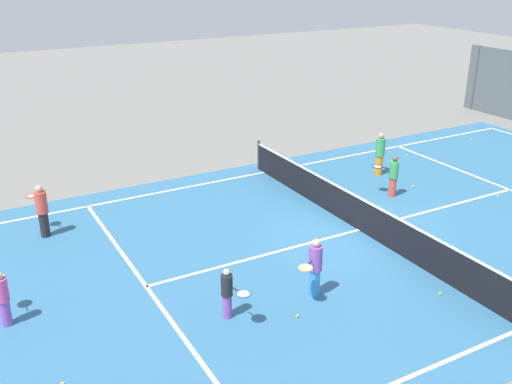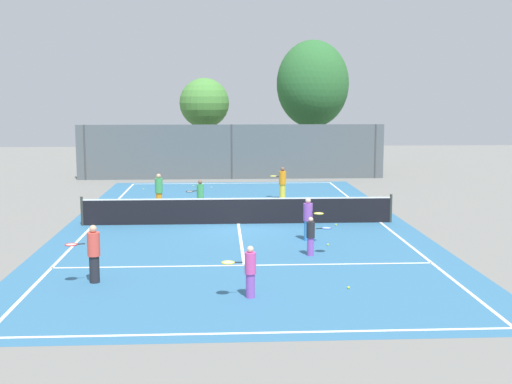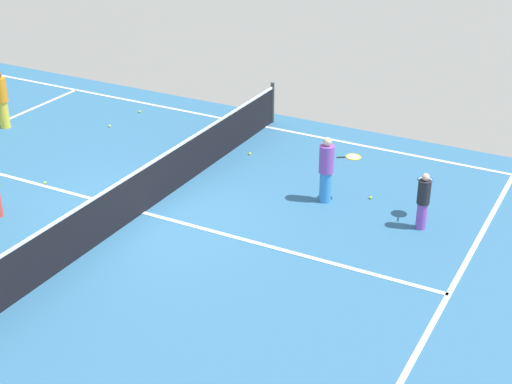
{
  "view_description": "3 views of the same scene",
  "coord_description": "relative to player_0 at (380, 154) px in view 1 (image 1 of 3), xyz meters",
  "views": [
    {
      "loc": [
        11.85,
        -9.99,
        7.36
      ],
      "look_at": [
        -1.19,
        -2.73,
        1.3
      ],
      "focal_mm": 41.11,
      "sensor_mm": 36.0,
      "label": 1
    },
    {
      "loc": [
        -0.68,
        -25.32,
        4.86
      ],
      "look_at": [
        0.64,
        -0.8,
        1.34
      ],
      "focal_mm": 47.24,
      "sensor_mm": 36.0,
      "label": 2
    },
    {
      "loc": [
        -11.21,
        -8.64,
        7.37
      ],
      "look_at": [
        -0.39,
        -2.87,
        1.32
      ],
      "focal_mm": 53.55,
      "sensor_mm": 36.0,
      "label": 3
    }
  ],
  "objects": [
    {
      "name": "tennis_ball_1",
      "position": [
        3.55,
        2.04,
        -0.76
      ],
      "size": [
        0.07,
        0.07,
        0.07
      ],
      "primitive_type": "sphere",
      "color": "#CCE533",
      "rests_on": "ground_plane"
    },
    {
      "name": "tennis_ball_0",
      "position": [
        5.88,
        -12.4,
        -0.76
      ],
      "size": [
        0.07,
        0.07,
        0.07
      ],
      "primitive_type": "sphere",
      "color": "#CCE533",
      "rests_on": "ground_plane"
    },
    {
      "name": "player_5",
      "position": [
        5.59,
        -6.62,
        -0.03
      ],
      "size": [
        0.68,
        0.85,
        1.46
      ],
      "color": "#388CD8",
      "rests_on": "ground_plane"
    },
    {
      "name": "tennis_ball_5",
      "position": [
        -1.07,
        2.36,
        -0.76
      ],
      "size": [
        0.07,
        0.07,
        0.07
      ],
      "primitive_type": "sphere",
      "color": "#CCE533",
      "rests_on": "ground_plane"
    },
    {
      "name": "court_surface",
      "position": [
        3.32,
        -3.5,
        -0.79
      ],
      "size": [
        13.0,
        25.0,
        0.01
      ],
      "color": "teal",
      "rests_on": "ground_plane"
    },
    {
      "name": "player_4",
      "position": [
        5.42,
        -8.75,
        -0.17
      ],
      "size": [
        0.84,
        0.46,
        1.2
      ],
      "color": "purple",
      "rests_on": "ground_plane"
    },
    {
      "name": "tennis_ball_7",
      "position": [
        3.41,
        -0.77,
        -0.76
      ],
      "size": [
        0.07,
        0.07,
        0.07
      ],
      "primitive_type": "sphere",
      "color": "#CCE533",
      "rests_on": "ground_plane"
    },
    {
      "name": "player_1",
      "position": [
        3.33,
        -13.01,
        -0.12
      ],
      "size": [
        0.85,
        0.34,
        1.29
      ],
      "color": "purple",
      "rests_on": "ground_plane"
    },
    {
      "name": "player_2",
      "position": [
        -0.69,
        -11.46,
        0.0
      ],
      "size": [
        0.91,
        0.53,
        1.54
      ],
      "color": "#232328",
      "rests_on": "ground_plane"
    },
    {
      "name": "tennis_net",
      "position": [
        3.32,
        -3.5,
        -0.28
      ],
      "size": [
        11.9,
        0.1,
        1.1
      ],
      "color": "#333833",
      "rests_on": "ground_plane"
    },
    {
      "name": "tennis_ball_4",
      "position": [
        -1.37,
        6.25,
        -0.76
      ],
      "size": [
        0.07,
        0.07,
        0.07
      ],
      "primitive_type": "sphere",
      "color": "#CCE533",
      "rests_on": "ground_plane"
    },
    {
      "name": "player_6",
      "position": [
        1.79,
        -0.96,
        -0.08
      ],
      "size": [
        0.8,
        0.73,
        1.38
      ],
      "color": "#E54C3F",
      "rests_on": "ground_plane"
    },
    {
      "name": "tennis_ball_8",
      "position": [
        6.14,
        -7.43,
        -0.76
      ],
      "size": [
        0.07,
        0.07,
        0.07
      ],
      "primitive_type": "sphere",
      "color": "#CCE533",
      "rests_on": "ground_plane"
    },
    {
      "name": "player_0",
      "position": [
        0.0,
        0.0,
        0.0
      ],
      "size": [
        0.33,
        0.33,
        1.55
      ],
      "color": "orange",
      "rests_on": "ground_plane"
    },
    {
      "name": "tennis_ball_3",
      "position": [
        1.54,
        0.23,
        -0.76
      ],
      "size": [
        0.07,
        0.07,
        0.07
      ],
      "primitive_type": "sphere",
      "color": "#CCE533",
      "rests_on": "ground_plane"
    },
    {
      "name": "ground_plane",
      "position": [
        3.32,
        -3.5,
        -0.79
      ],
      "size": [
        80.0,
        80.0,
        0.0
      ],
      "primitive_type": "plane",
      "color": "slate"
    },
    {
      "name": "tennis_ball_9",
      "position": [
        7.0,
        -4.02,
        -0.76
      ],
      "size": [
        0.07,
        0.07,
        0.07
      ],
      "primitive_type": "sphere",
      "color": "#CCE533",
      "rests_on": "ground_plane"
    }
  ]
}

